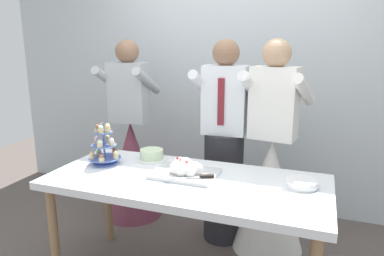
# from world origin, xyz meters

# --- Properties ---
(rear_wall) EXTENTS (5.20, 0.10, 2.90)m
(rear_wall) POSITION_xyz_m (0.00, 1.43, 1.45)
(rear_wall) COLOR silver
(rear_wall) RESTS_ON ground_plane
(dessert_table) EXTENTS (1.80, 0.80, 0.78)m
(dessert_table) POSITION_xyz_m (0.00, 0.00, 0.70)
(dessert_table) COLOR silver
(dessert_table) RESTS_ON ground_plane
(cupcake_stand) EXTENTS (0.23, 0.23, 0.31)m
(cupcake_stand) POSITION_xyz_m (-0.65, 0.07, 0.90)
(cupcake_stand) COLOR #4C66B2
(cupcake_stand) RESTS_ON dessert_table
(main_cake_tray) EXTENTS (0.42, 0.33, 0.12)m
(main_cake_tray) POSITION_xyz_m (-0.03, 0.05, 0.82)
(main_cake_tray) COLOR silver
(main_cake_tray) RESTS_ON dessert_table
(plate_stack) EXTENTS (0.20, 0.19, 0.04)m
(plate_stack) POSITION_xyz_m (0.71, 0.12, 0.80)
(plate_stack) COLOR white
(plate_stack) RESTS_ON dessert_table
(round_cake) EXTENTS (0.24, 0.24, 0.08)m
(round_cake) POSITION_xyz_m (-0.38, 0.27, 0.81)
(round_cake) COLOR white
(round_cake) RESTS_ON dessert_table
(person_groom) EXTENTS (0.47, 0.50, 1.66)m
(person_groom) POSITION_xyz_m (0.07, 0.68, 0.75)
(person_groom) COLOR #232328
(person_groom) RESTS_ON ground_plane
(person_bride) EXTENTS (0.56, 0.56, 1.66)m
(person_bride) POSITION_xyz_m (0.45, 0.65, 0.58)
(person_bride) COLOR white
(person_bride) RESTS_ON ground_plane
(person_guest) EXTENTS (0.56, 0.56, 1.66)m
(person_guest) POSITION_xyz_m (-0.86, 0.80, 0.58)
(person_guest) COLOR brown
(person_guest) RESTS_ON ground_plane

